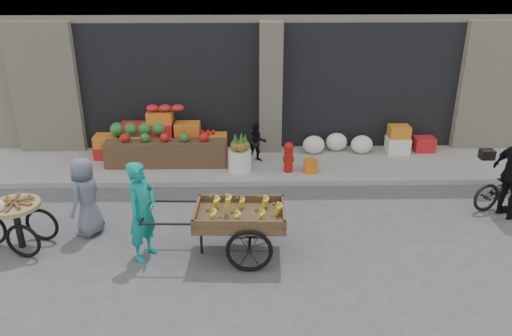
{
  "coord_description": "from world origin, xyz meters",
  "views": [
    {
      "loc": [
        -0.6,
        -6.91,
        4.6
      ],
      "look_at": [
        -0.43,
        1.43,
        1.1
      ],
      "focal_mm": 35.0,
      "sensor_mm": 36.0,
      "label": 1
    }
  ],
  "objects_px": {
    "orange_bucket": "(310,166)",
    "bicycle": "(510,186)",
    "fire_hydrant": "(289,156)",
    "tricycle_cart": "(16,218)",
    "banana_cart": "(237,213)",
    "vendor_woman": "(142,211)",
    "pineapple_bin": "(240,161)",
    "vendor_grey": "(86,197)",
    "seated_person": "(257,143)"
  },
  "relations": [
    {
      "from": "fire_hydrant",
      "to": "bicycle",
      "type": "distance_m",
      "value": 4.57
    },
    {
      "from": "vendor_grey",
      "to": "pineapple_bin",
      "type": "bearing_deg",
      "value": 151.42
    },
    {
      "from": "vendor_woman",
      "to": "banana_cart",
      "type": "bearing_deg",
      "value": -64.02
    },
    {
      "from": "seated_person",
      "to": "bicycle",
      "type": "relative_size",
      "value": 0.54
    },
    {
      "from": "orange_bucket",
      "to": "banana_cart",
      "type": "xyz_separation_m",
      "value": [
        -1.62,
        -3.18,
        0.5
      ]
    },
    {
      "from": "vendor_woman",
      "to": "vendor_grey",
      "type": "height_order",
      "value": "vendor_woman"
    },
    {
      "from": "pineapple_bin",
      "to": "vendor_grey",
      "type": "xyz_separation_m",
      "value": [
        -2.69,
        -2.53,
        0.36
      ]
    },
    {
      "from": "fire_hydrant",
      "to": "banana_cart",
      "type": "distance_m",
      "value": 3.42
    },
    {
      "from": "orange_bucket",
      "to": "bicycle",
      "type": "distance_m",
      "value": 4.09
    },
    {
      "from": "seated_person",
      "to": "bicycle",
      "type": "height_order",
      "value": "seated_person"
    },
    {
      "from": "bicycle",
      "to": "banana_cart",
      "type": "bearing_deg",
      "value": 89.69
    },
    {
      "from": "banana_cart",
      "to": "tricycle_cart",
      "type": "xyz_separation_m",
      "value": [
        -3.73,
        0.28,
        -0.21
      ]
    },
    {
      "from": "pineapple_bin",
      "to": "fire_hydrant",
      "type": "bearing_deg",
      "value": -2.6
    },
    {
      "from": "banana_cart",
      "to": "vendor_grey",
      "type": "xyz_separation_m",
      "value": [
        -2.67,
        0.74,
        -0.04
      ]
    },
    {
      "from": "pineapple_bin",
      "to": "orange_bucket",
      "type": "xyz_separation_m",
      "value": [
        1.6,
        -0.1,
        -0.1
      ]
    },
    {
      "from": "banana_cart",
      "to": "pineapple_bin",
      "type": "bearing_deg",
      "value": 91.79
    },
    {
      "from": "seated_person",
      "to": "vendor_grey",
      "type": "relative_size",
      "value": 0.64
    },
    {
      "from": "orange_bucket",
      "to": "seated_person",
      "type": "height_order",
      "value": "seated_person"
    },
    {
      "from": "pineapple_bin",
      "to": "banana_cart",
      "type": "xyz_separation_m",
      "value": [
        -0.02,
        -3.28,
        0.4
      ]
    },
    {
      "from": "pineapple_bin",
      "to": "vendor_grey",
      "type": "distance_m",
      "value": 3.72
    },
    {
      "from": "seated_person",
      "to": "vendor_woman",
      "type": "relative_size",
      "value": 0.55
    },
    {
      "from": "fire_hydrant",
      "to": "bicycle",
      "type": "height_order",
      "value": "bicycle"
    },
    {
      "from": "orange_bucket",
      "to": "vendor_grey",
      "type": "relative_size",
      "value": 0.22
    },
    {
      "from": "banana_cart",
      "to": "vendor_grey",
      "type": "distance_m",
      "value": 2.78
    },
    {
      "from": "fire_hydrant",
      "to": "tricycle_cart",
      "type": "distance_m",
      "value": 5.68
    },
    {
      "from": "seated_person",
      "to": "vendor_woman",
      "type": "xyz_separation_m",
      "value": [
        -1.94,
        -3.93,
        0.26
      ]
    },
    {
      "from": "banana_cart",
      "to": "tricycle_cart",
      "type": "bearing_deg",
      "value": 177.92
    },
    {
      "from": "orange_bucket",
      "to": "vendor_grey",
      "type": "xyz_separation_m",
      "value": [
        -4.29,
        -2.43,
        0.46
      ]
    },
    {
      "from": "vendor_woman",
      "to": "tricycle_cart",
      "type": "height_order",
      "value": "vendor_woman"
    },
    {
      "from": "orange_bucket",
      "to": "vendor_grey",
      "type": "bearing_deg",
      "value": -150.47
    },
    {
      "from": "orange_bucket",
      "to": "tricycle_cart",
      "type": "bearing_deg",
      "value": -151.54
    },
    {
      "from": "fire_hydrant",
      "to": "banana_cart",
      "type": "bearing_deg",
      "value": -109.15
    },
    {
      "from": "pineapple_bin",
      "to": "vendor_grey",
      "type": "relative_size",
      "value": 0.36
    },
    {
      "from": "banana_cart",
      "to": "tricycle_cart",
      "type": "relative_size",
      "value": 1.77
    },
    {
      "from": "pineapple_bin",
      "to": "vendor_woman",
      "type": "relative_size",
      "value": 0.31
    },
    {
      "from": "seated_person",
      "to": "vendor_grey",
      "type": "distance_m",
      "value": 4.41
    },
    {
      "from": "orange_bucket",
      "to": "vendor_woman",
      "type": "distance_m",
      "value": 4.54
    },
    {
      "from": "vendor_woman",
      "to": "bicycle",
      "type": "relative_size",
      "value": 0.99
    },
    {
      "from": "orange_bucket",
      "to": "vendor_woman",
      "type": "relative_size",
      "value": 0.19
    },
    {
      "from": "fire_hydrant",
      "to": "tricycle_cart",
      "type": "xyz_separation_m",
      "value": [
        -4.85,
        -2.95,
        0.06
      ]
    },
    {
      "from": "fire_hydrant",
      "to": "orange_bucket",
      "type": "distance_m",
      "value": 0.55
    },
    {
      "from": "pineapple_bin",
      "to": "orange_bucket",
      "type": "distance_m",
      "value": 1.61
    },
    {
      "from": "seated_person",
      "to": "tricycle_cart",
      "type": "xyz_separation_m",
      "value": [
        -4.15,
        -3.6,
        -0.02
      ]
    },
    {
      "from": "banana_cart",
      "to": "bicycle",
      "type": "xyz_separation_m",
      "value": [
        5.4,
        1.62,
        -0.32
      ]
    },
    {
      "from": "tricycle_cart",
      "to": "vendor_grey",
      "type": "relative_size",
      "value": 1.0
    },
    {
      "from": "fire_hydrant",
      "to": "banana_cart",
      "type": "xyz_separation_m",
      "value": [
        -1.12,
        -3.23,
        0.27
      ]
    },
    {
      "from": "tricycle_cart",
      "to": "vendor_grey",
      "type": "bearing_deg",
      "value": 34.37
    },
    {
      "from": "seated_person",
      "to": "banana_cart",
      "type": "bearing_deg",
      "value": -106.19
    },
    {
      "from": "pineapple_bin",
      "to": "orange_bucket",
      "type": "relative_size",
      "value": 1.62
    },
    {
      "from": "orange_bucket",
      "to": "vendor_woman",
      "type": "height_order",
      "value": "vendor_woman"
    }
  ]
}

